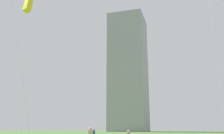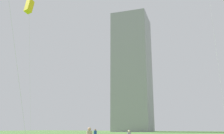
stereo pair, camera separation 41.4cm
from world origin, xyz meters
TOP-DOWN VIEW (x-y plane):
  - kite_flying_4 at (-9.49, 6.20)m, footprint 3.26×4.93m
  - distant_highrise_0 at (-42.64, 105.21)m, footprint 22.17×23.10m

SIDE VIEW (x-z plane):
  - kite_flying_4 at x=-9.49m, z-range 7.26..23.65m
  - distant_highrise_0 at x=-42.64m, z-range 0.00..62.37m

